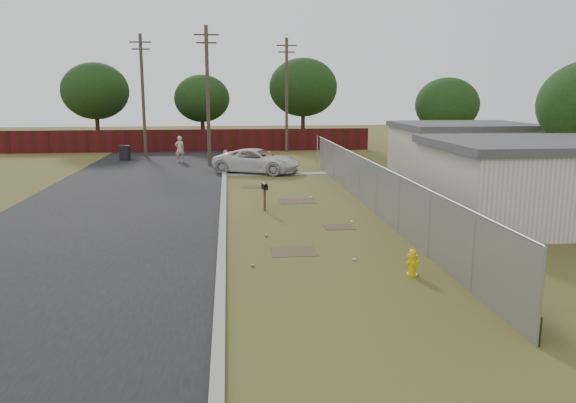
{
  "coord_description": "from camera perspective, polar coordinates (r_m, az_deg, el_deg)",
  "views": [
    {
      "loc": [
        -2.73,
        -21.5,
        4.84
      ],
      "look_at": [
        -0.72,
        -2.58,
        1.1
      ],
      "focal_mm": 35.0,
      "sensor_mm": 36.0,
      "label": 1
    }
  ],
  "objects": [
    {
      "name": "trash_bin",
      "position": [
        41.83,
        -16.24,
        4.79
      ],
      "size": [
        0.76,
        0.83,
        1.07
      ],
      "color": "black",
      "rests_on": "ground"
    },
    {
      "name": "pickup_truck",
      "position": [
        33.96,
        -3.15,
        4.14
      ],
      "size": [
        5.73,
        4.44,
        1.45
      ],
      "primitive_type": "imported",
      "rotation": [
        0.0,
        0.0,
        1.12
      ],
      "color": "silver",
      "rests_on": "ground"
    },
    {
      "name": "chainlink_fence",
      "position": [
        23.62,
        8.37,
        1.15
      ],
      "size": [
        0.1,
        27.06,
        2.02
      ],
      "color": "#919499",
      "rests_on": "ground"
    },
    {
      "name": "utility_poles",
      "position": [
        42.17,
        -7.48,
        10.83
      ],
      "size": [
        12.6,
        8.24,
        9.0
      ],
      "color": "#473B2F",
      "rests_on": "ground"
    },
    {
      "name": "scattered_litter",
      "position": [
        19.65,
        2.15,
        -3.03
      ],
      "size": [
        4.07,
        10.22,
        0.07
      ],
      "color": "silver",
      "rests_on": "ground"
    },
    {
      "name": "houses",
      "position": [
        27.79,
        20.6,
        3.63
      ],
      "size": [
        9.3,
        17.24,
        3.1
      ],
      "color": "silver",
      "rests_on": "ground"
    },
    {
      "name": "ground",
      "position": [
        22.2,
        1.14,
        -1.47
      ],
      "size": [
        120.0,
        120.0,
        0.0
      ],
      "primitive_type": "plane",
      "color": "brown",
      "rests_on": "ground"
    },
    {
      "name": "mailbox",
      "position": [
        22.97,
        -2.39,
        1.29
      ],
      "size": [
        0.26,
        0.51,
        1.17
      ],
      "color": "brown",
      "rests_on": "ground"
    },
    {
      "name": "fire_hydrant",
      "position": [
        15.4,
        12.54,
        -6.08
      ],
      "size": [
        0.35,
        0.35,
        0.76
      ],
      "color": "yellow",
      "rests_on": "ground"
    },
    {
      "name": "pedestrian",
      "position": [
        39.99,
        -10.95,
        5.26
      ],
      "size": [
        0.76,
        0.61,
        1.8
      ],
      "primitive_type": "imported",
      "rotation": [
        0.0,
        0.0,
        3.46
      ],
      "color": "beige",
      "rests_on": "ground"
    },
    {
      "name": "privacy_fence",
      "position": [
        46.78,
        -10.12,
        6.12
      ],
      "size": [
        30.0,
        0.12,
        1.8
      ],
      "primitive_type": "cube",
      "color": "#450E11",
      "rests_on": "ground"
    },
    {
      "name": "street",
      "position": [
        30.21,
        -13.66,
        1.62
      ],
      "size": [
        15.1,
        60.0,
        0.12
      ],
      "color": "black",
      "rests_on": "ground"
    },
    {
      "name": "horizon_trees",
      "position": [
        45.2,
        -1.57,
        10.85
      ],
      "size": [
        33.32,
        31.94,
        7.78
      ],
      "color": "#372718",
      "rests_on": "ground"
    }
  ]
}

